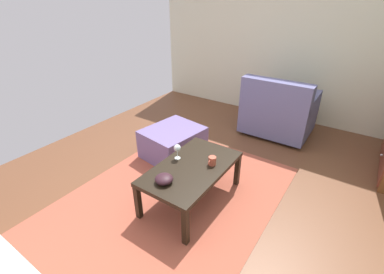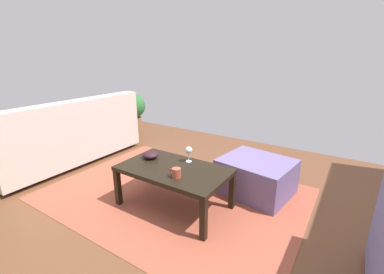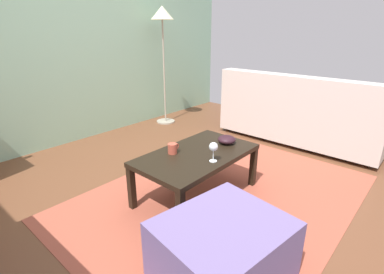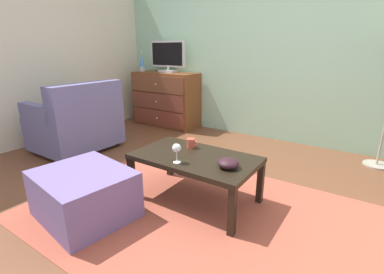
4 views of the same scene
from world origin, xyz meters
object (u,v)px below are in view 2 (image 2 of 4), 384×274
at_px(mug, 176,173).
at_px(couch_large, 67,137).
at_px(wine_glass, 189,151).
at_px(ottoman, 256,176).
at_px(bowl_decorative, 150,155).
at_px(potted_plant, 134,109).
at_px(coffee_table, 174,172).

height_order(mug, couch_large, couch_large).
height_order(wine_glass, ottoman, wine_glass).
bearing_deg(bowl_decorative, mug, 156.39).
distance_m(mug, couch_large, 2.06).
bearing_deg(potted_plant, coffee_table, 142.46).
relative_size(mug, potted_plant, 0.16).
distance_m(bowl_decorative, ottoman, 1.13).
bearing_deg(couch_large, ottoman, -167.22).
relative_size(bowl_decorative, couch_large, 0.08).
bearing_deg(bowl_decorative, ottoman, -145.76).
bearing_deg(coffee_table, wine_glass, -100.81).
xyz_separation_m(wine_glass, bowl_decorative, (0.38, 0.14, -0.08)).
bearing_deg(wine_glass, ottoman, -137.82).
relative_size(coffee_table, potted_plant, 1.43).
bearing_deg(ottoman, coffee_table, 50.05).
bearing_deg(bowl_decorative, coffee_table, 169.53).
xyz_separation_m(wine_glass, ottoman, (-0.54, -0.48, -0.34)).
xyz_separation_m(coffee_table, ottoman, (-0.57, -0.68, -0.17)).
xyz_separation_m(ottoman, potted_plant, (2.73, -0.97, 0.25)).
height_order(coffee_table, potted_plant, potted_plant).
xyz_separation_m(wine_glass, mug, (-0.10, 0.35, -0.07)).
height_order(wine_glass, bowl_decorative, wine_glass).
bearing_deg(ottoman, potted_plant, -19.61).
height_order(wine_glass, potted_plant, potted_plant).
bearing_deg(wine_glass, mug, 105.95).
bearing_deg(couch_large, coffee_table, 176.27).
xyz_separation_m(coffee_table, potted_plant, (2.16, -1.66, 0.07)).
distance_m(coffee_table, ottoman, 0.91).
height_order(coffee_table, wine_glass, wine_glass).
bearing_deg(couch_large, mug, 172.46).
relative_size(bowl_decorative, potted_plant, 0.22).
relative_size(wine_glass, potted_plant, 0.22).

